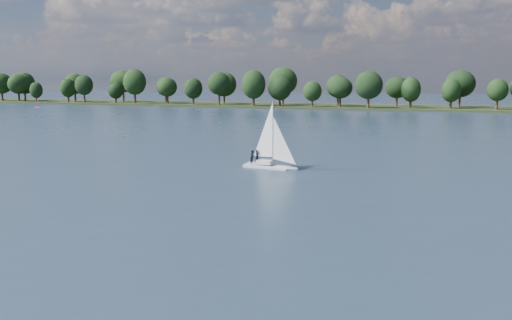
{
  "coord_description": "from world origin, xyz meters",
  "views": [
    {
      "loc": [
        21.45,
        -20.65,
        11.76
      ],
      "look_at": [
        -1.35,
        39.72,
        2.5
      ],
      "focal_mm": 40.0,
      "sensor_mm": 36.0,
      "label": 1
    }
  ],
  "objects": [
    {
      "name": "ground",
      "position": [
        0.0,
        100.0,
        0.0
      ],
      "size": [
        700.0,
        700.0,
        0.0
      ],
      "primitive_type": "plane",
      "color": "#233342",
      "rests_on": "ground"
    },
    {
      "name": "dinghy_pink",
      "position": [
        -142.77,
        164.46,
        0.95
      ],
      "size": [
        2.68,
        2.15,
        4.04
      ],
      "rotation": [
        0.0,
        0.0,
        0.54
      ],
      "color": "white",
      "rests_on": "ground"
    },
    {
      "name": "treeline",
      "position": [
        -17.04,
        208.08,
        8.12
      ],
      "size": [
        562.75,
        73.72,
        18.47
      ],
      "color": "black",
      "rests_on": "ground"
    },
    {
      "name": "far_shore",
      "position": [
        0.0,
        212.0,
        0.0
      ],
      "size": [
        660.0,
        40.0,
        1.5
      ],
      "primitive_type": "cube",
      "color": "black",
      "rests_on": "ground"
    },
    {
      "name": "sailboat",
      "position": [
        -3.35,
        49.43,
        2.59
      ],
      "size": [
        7.27,
        3.1,
        9.27
      ],
      "rotation": [
        0.0,
        0.0,
        -0.16
      ],
      "color": "silver",
      "rests_on": "ground"
    }
  ]
}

